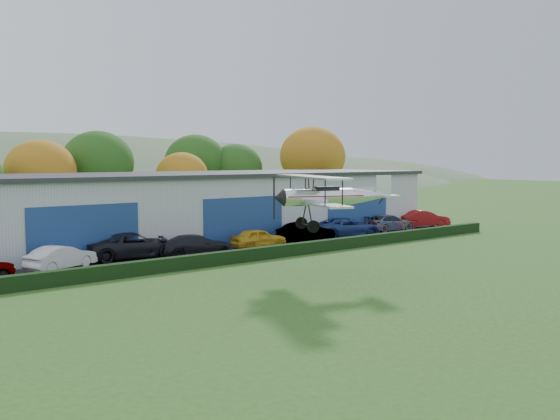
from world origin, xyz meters
TOP-DOWN VIEW (x-y plane):
  - ground at (0.00, 0.00)m, footprint 300.00×300.00m
  - apron at (3.00, 21.00)m, footprint 48.00×9.00m
  - hedge at (3.00, 16.20)m, footprint 46.00×0.60m
  - hangar at (5.00, 27.98)m, footprint 40.60×12.60m
  - tree_belt at (0.85, 40.62)m, footprint 75.70×13.22m
  - car_1 at (-9.01, 20.45)m, footprint 4.48×2.99m
  - car_2 at (-4.00, 21.50)m, footprint 6.30×3.57m
  - car_3 at (-0.33, 19.83)m, footprint 5.18×3.37m
  - car_4 at (5.01, 20.19)m, footprint 4.23×2.16m
  - car_5 at (9.52, 20.24)m, footprint 4.69×1.77m
  - car_6 at (14.29, 20.51)m, footprint 6.18×4.15m
  - car_7 at (20.13, 21.17)m, footprint 5.11×2.43m
  - car_8 at (24.87, 21.09)m, footprint 5.04×3.41m
  - biplane at (1.30, 9.00)m, footprint 6.79×7.63m

SIDE VIEW (x-z plane):
  - ground at x=0.00m, z-range 0.00..0.00m
  - apron at x=3.00m, z-range 0.00..0.05m
  - hedge at x=3.00m, z-range 0.00..0.80m
  - car_4 at x=5.01m, z-range 0.05..1.43m
  - car_3 at x=-0.33m, z-range 0.05..1.45m
  - car_1 at x=-9.01m, z-range 0.05..1.45m
  - car_7 at x=20.13m, z-range 0.05..1.49m
  - car_5 at x=9.52m, z-range 0.05..1.58m
  - car_8 at x=24.87m, z-range 0.05..1.62m
  - car_6 at x=14.29m, z-range 0.05..1.62m
  - car_2 at x=-4.00m, z-range 0.05..1.71m
  - hangar at x=5.00m, z-range 0.01..5.31m
  - biplane at x=1.30m, z-range 3.07..5.96m
  - tree_belt at x=0.85m, z-range 0.55..10.67m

